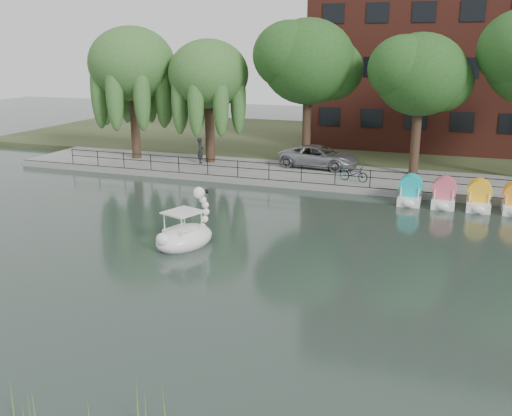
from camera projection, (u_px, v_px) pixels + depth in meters
The scene contains 16 objects.
ground_plane at pixel (208, 267), 21.53m from camera, with size 120.00×120.00×0.00m, color #32403C.
promenade at pixel (313, 175), 35.96m from camera, with size 40.00×6.00×0.40m, color gray.
kerb at pixel (300, 186), 33.29m from camera, with size 40.00×0.25×0.40m, color gray.
land_strip at pixel (353, 142), 48.64m from camera, with size 60.00×22.00×0.36m, color #47512D.
railing at pixel (301, 169), 33.21m from camera, with size 32.00×0.05×1.00m.
apartment_building at pixel (449, 29), 43.83m from camera, with size 20.00×10.07×18.00m.
willow_left at pixel (132, 64), 38.82m from camera, with size 5.88×5.88×9.01m.
willow_mid at pixel (209, 74), 37.65m from camera, with size 5.32×5.32×8.15m.
broadleaf_center at pixel (308, 62), 36.22m from camera, with size 6.00×6.00×9.25m.
broadleaf_right at pixel (420, 75), 33.68m from camera, with size 5.40×5.40×8.32m.
minivan at pixel (319, 155), 37.07m from camera, with size 5.92×2.72×1.65m, color gray.
bicycle at pixel (354, 173), 33.36m from camera, with size 1.72×0.60×1.00m, color gray.
pedestrian at pixel (200, 149), 38.39m from camera, with size 0.71×0.48×1.98m, color black.
swan_boat at pixel (185, 234), 23.75m from camera, with size 2.57×3.19×2.35m.
pedal_boat_row at pixel (479, 198), 29.01m from camera, with size 7.95×1.70×1.40m.
reed_bank at pixel (108, 409), 12.11m from camera, with size 24.00×2.40×1.20m.
Camera 1 is at (8.50, -18.30, 8.02)m, focal length 40.00 mm.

